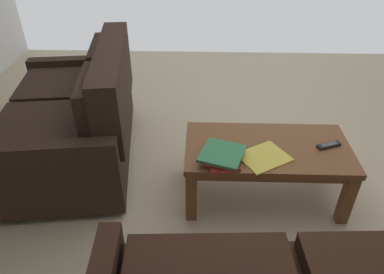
# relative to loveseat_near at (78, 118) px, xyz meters

# --- Properties ---
(ground_plane) EXTENTS (5.86, 4.84, 0.01)m
(ground_plane) POSITION_rel_loveseat_near_xyz_m (-1.42, 0.09, -0.38)
(ground_plane) COLOR beige
(loveseat_near) EXTENTS (1.04, 1.48, 0.91)m
(loveseat_near) POSITION_rel_loveseat_near_xyz_m (0.00, 0.00, 0.00)
(loveseat_near) COLOR black
(loveseat_near) RESTS_ON ground
(coffee_table) EXTENTS (1.07, 0.55, 0.43)m
(coffee_table) POSITION_rel_loveseat_near_xyz_m (-1.36, 0.38, -0.02)
(coffee_table) COLOR brown
(coffee_table) RESTS_ON ground
(book_stack) EXTENTS (0.31, 0.31, 0.07)m
(book_stack) POSITION_rel_loveseat_near_xyz_m (-1.06, 0.53, 0.08)
(book_stack) COLOR #C63833
(book_stack) RESTS_ON coffee_table
(tv_remote) EXTENTS (0.17, 0.10, 0.02)m
(tv_remote) POSITION_rel_loveseat_near_xyz_m (-1.75, 0.37, 0.06)
(tv_remote) COLOR black
(tv_remote) RESTS_ON coffee_table
(loose_magazine) EXTENTS (0.37, 0.35, 0.01)m
(loose_magazine) POSITION_rel_loveseat_near_xyz_m (-1.32, 0.50, 0.05)
(loose_magazine) COLOR #E0CC4C
(loose_magazine) RESTS_ON coffee_table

